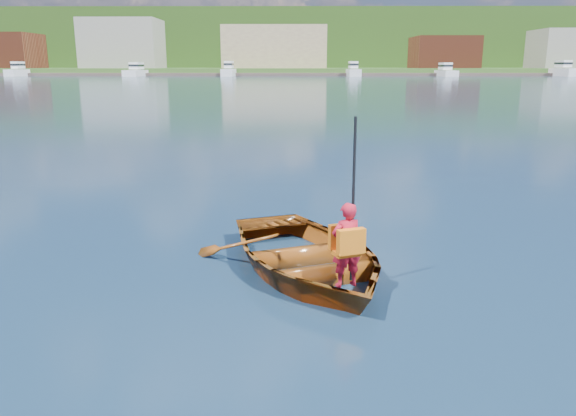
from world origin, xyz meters
TOP-DOWN VIEW (x-y plane):
  - ground at (0.00, 0.00)m, footprint 600.00×600.00m
  - rowboat at (0.44, -0.20)m, footprint 3.63×4.22m
  - child_paddler at (0.90, -0.99)m, footprint 0.44×0.44m
  - shoreline at (0.00, 236.61)m, footprint 400.00×140.00m
  - dock at (-4.26, 148.00)m, footprint 160.00×4.13m
  - waterfront_buildings at (-7.74, 165.00)m, footprint 202.00×16.00m
  - marina_yachts at (4.69, 143.31)m, footprint 145.78×12.77m
  - hillside_trees at (-14.15, 231.77)m, footprint 317.13×81.95m

SIDE VIEW (x-z plane):
  - ground at x=0.00m, z-range 0.00..0.00m
  - rowboat at x=0.44m, z-range -0.15..0.59m
  - dock at x=-4.26m, z-range 0.00..0.80m
  - child_paddler at x=0.90m, z-range -0.37..1.65m
  - marina_yachts at x=4.69m, z-range -0.80..3.52m
  - waterfront_buildings at x=-7.74m, z-range 0.74..14.74m
  - shoreline at x=0.00m, z-range -0.68..21.32m
  - hillside_trees at x=-14.15m, z-range 4.73..28.60m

